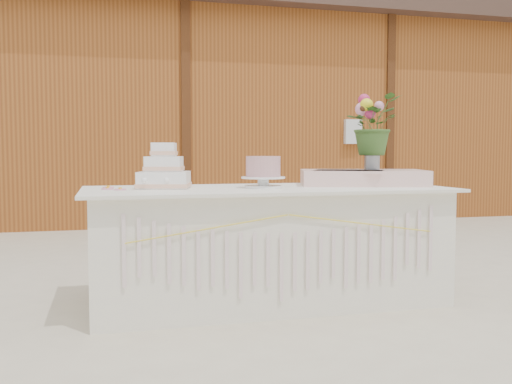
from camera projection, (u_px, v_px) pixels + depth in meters
The scene contains 9 objects.
ground at pixel (267, 301), 3.85m from camera, with size 80.00×80.00×0.00m, color beige.
barn at pixel (169, 112), 9.51m from camera, with size 12.60×4.60×3.30m.
cake_table at pixel (268, 245), 3.81m from camera, with size 2.40×1.00×0.77m.
wedding_cake at pixel (164, 173), 3.72m from camera, with size 0.40×0.40×0.30m.
pink_cake_stand at pixel (263, 170), 3.75m from camera, with size 0.29×0.29×0.21m.
satin_runner at pixel (363, 178), 4.06m from camera, with size 0.86×0.50×0.11m, color beige.
flower_vase at pixel (372, 159), 4.11m from camera, with size 0.11×0.11×0.15m, color #B0B0B5.
bouquet at pixel (372, 118), 4.09m from camera, with size 0.39×0.34×0.44m, color #3B6026.
loose_flowers at pixel (111, 188), 3.58m from camera, with size 0.15×0.36×0.02m, color pink, non-canonical shape.
Camera 1 is at (-1.03, -3.64, 1.00)m, focal length 40.00 mm.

